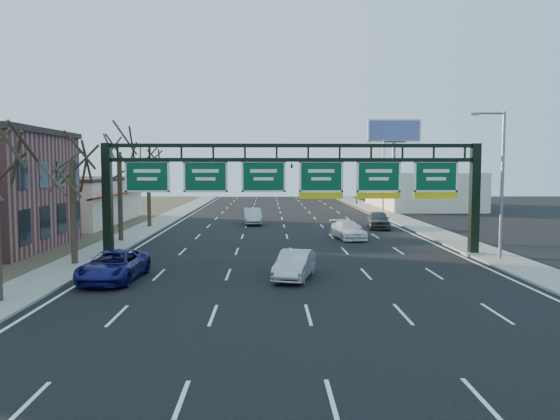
{
  "coord_description": "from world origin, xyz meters",
  "views": [
    {
      "loc": [
        -1.54,
        -26.62,
        5.66
      ],
      "look_at": [
        -0.85,
        4.95,
        3.2
      ],
      "focal_mm": 35.0,
      "sensor_mm": 36.0,
      "label": 1
    }
  ],
  "objects_px": {
    "car_silver_sedan": "(295,265)",
    "sign_gantry": "(295,184)",
    "car_blue_suv": "(114,266)",
    "car_white_wagon": "(348,230)"
  },
  "relations": [
    {
      "from": "car_silver_sedan",
      "to": "car_blue_suv",
      "type": "bearing_deg",
      "value": -164.22
    },
    {
      "from": "sign_gantry",
      "to": "car_silver_sedan",
      "type": "distance_m",
      "value": 8.18
    },
    {
      "from": "sign_gantry",
      "to": "car_blue_suv",
      "type": "xyz_separation_m",
      "value": [
        -9.45,
        -7.45,
        -3.88
      ]
    },
    {
      "from": "sign_gantry",
      "to": "car_silver_sedan",
      "type": "relative_size",
      "value": 5.68
    },
    {
      "from": "car_blue_suv",
      "to": "car_white_wagon",
      "type": "height_order",
      "value": "car_blue_suv"
    },
    {
      "from": "car_blue_suv",
      "to": "car_silver_sedan",
      "type": "bearing_deg",
      "value": 4.78
    },
    {
      "from": "car_white_wagon",
      "to": "car_blue_suv",
      "type": "bearing_deg",
      "value": -141.59
    },
    {
      "from": "car_silver_sedan",
      "to": "sign_gantry",
      "type": "bearing_deg",
      "value": 101.22
    },
    {
      "from": "car_blue_suv",
      "to": "car_white_wagon",
      "type": "relative_size",
      "value": 1.12
    },
    {
      "from": "sign_gantry",
      "to": "car_white_wagon",
      "type": "xyz_separation_m",
      "value": [
        4.64,
        8.3,
        -3.93
      ]
    }
  ]
}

